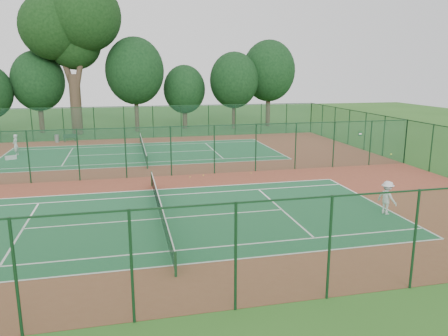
{
  "coord_description": "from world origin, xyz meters",
  "views": [
    {
      "loc": [
        -1.55,
        -29.86,
        7.27
      ],
      "look_at": [
        4.09,
        -5.34,
        1.6
      ],
      "focal_mm": 35.0,
      "sensor_mm": 36.0,
      "label": 1
    }
  ],
  "objects": [
    {
      "name": "bench",
      "position": [
        -7.08,
        17.24,
        0.42
      ],
      "size": [
        1.33,
        0.64,
        0.79
      ],
      "rotation": [
        0.0,
        0.0,
        0.22
      ],
      "color": "#11311C",
      "rests_on": "red_pad"
    },
    {
      "name": "fence_north",
      "position": [
        0.0,
        18.0,
        1.76
      ],
      "size": [
        40.0,
        0.09,
        3.5
      ],
      "color": "#17452E",
      "rests_on": "ground"
    },
    {
      "name": "fence_south",
      "position": [
        0.0,
        -18.0,
        1.76
      ],
      "size": [
        40.0,
        0.09,
        3.5
      ],
      "color": "#164424",
      "rests_on": "ground"
    },
    {
      "name": "big_tree",
      "position": [
        -6.66,
        22.92,
        11.96
      ],
      "size": [
        11.0,
        8.05,
        16.89
      ],
      "color": "#3D2E21",
      "rests_on": "ground"
    },
    {
      "name": "tennis_net_near",
      "position": [
        0.0,
        -9.0,
        0.54
      ],
      "size": [
        0.1,
        12.9,
        0.97
      ],
      "color": "#14391B",
      "rests_on": "ground"
    },
    {
      "name": "player_near",
      "position": [
        11.38,
        -10.86,
        0.89
      ],
      "size": [
        0.97,
        1.27,
        1.74
      ],
      "primitive_type": "imported",
      "rotation": [
        0.0,
        0.0,
        1.9
      ],
      "color": "silver",
      "rests_on": "court_near"
    },
    {
      "name": "fence_divider",
      "position": [
        0.0,
        0.0,
        1.76
      ],
      "size": [
        40.0,
        0.09,
        3.5
      ],
      "color": "#18482D",
      "rests_on": "ground"
    },
    {
      "name": "stray_ball_a",
      "position": [
        3.71,
        -0.53,
        0.05
      ],
      "size": [
        0.07,
        0.07,
        0.07
      ],
      "primitive_type": "sphere",
      "color": "yellow",
      "rests_on": "red_pad"
    },
    {
      "name": "player_far",
      "position": [
        -10.78,
        10.43,
        0.93
      ],
      "size": [
        0.53,
        0.72,
        1.83
      ],
      "primitive_type": "imported",
      "rotation": [
        0.0,
        0.0,
        -1.72
      ],
      "color": "silver",
      "rests_on": "court_far"
    },
    {
      "name": "stray_ball_b",
      "position": [
        7.17,
        -0.64,
        0.04
      ],
      "size": [
        0.07,
        0.07,
        0.07
      ],
      "primitive_type": "sphere",
      "color": "gold",
      "rests_on": "red_pad"
    },
    {
      "name": "evergreen_row",
      "position": [
        0.5,
        24.25,
        0.0
      ],
      "size": [
        39.0,
        5.0,
        12.0
      ],
      "primitive_type": null,
      "color": "black",
      "rests_on": "ground"
    },
    {
      "name": "tennis_net_far",
      "position": [
        0.0,
        9.0,
        0.54
      ],
      "size": [
        0.1,
        12.9,
        0.97
      ],
      "color": "#163E20",
      "rests_on": "ground"
    },
    {
      "name": "stray_ball_c",
      "position": [
        2.73,
        -0.79,
        0.04
      ],
      "size": [
        0.06,
        0.06,
        0.06
      ],
      "primitive_type": "sphere",
      "color": "#D6F138",
      "rests_on": "red_pad"
    },
    {
      "name": "trash_bin",
      "position": [
        -8.32,
        17.05,
        0.41
      ],
      "size": [
        0.53,
        0.53,
        0.79
      ],
      "primitive_type": "cylinder",
      "rotation": [
        0.0,
        0.0,
        -0.23
      ],
      "color": "gray",
      "rests_on": "red_pad"
    },
    {
      "name": "fence_east",
      "position": [
        20.0,
        0.0,
        1.76
      ],
      "size": [
        0.09,
        36.0,
        3.5
      ],
      "rotation": [
        0.0,
        0.0,
        1.57
      ],
      "color": "#1C5530",
      "rests_on": "ground"
    },
    {
      "name": "red_pad",
      "position": [
        0.0,
        0.0,
        0.01
      ],
      "size": [
        40.0,
        36.0,
        0.01
      ],
      "primitive_type": "cube",
      "color": "brown",
      "rests_on": "ground"
    },
    {
      "name": "kit_bag",
      "position": [
        -10.83,
        8.58,
        0.17
      ],
      "size": [
        0.91,
        0.64,
        0.32
      ],
      "primitive_type": "cube",
      "rotation": [
        0.0,
        0.0,
        0.42
      ],
      "color": "silver",
      "rests_on": "red_pad"
    },
    {
      "name": "court_near",
      "position": [
        0.0,
        -9.0,
        0.01
      ],
      "size": [
        23.77,
        10.97,
        0.01
      ],
      "primitive_type": "cube",
      "color": "#1C5A33",
      "rests_on": "red_pad"
    },
    {
      "name": "court_far",
      "position": [
        0.0,
        9.0,
        0.01
      ],
      "size": [
        23.77,
        10.97,
        0.01
      ],
      "primitive_type": "cube",
      "color": "#1F6338",
      "rests_on": "red_pad"
    },
    {
      "name": "ground",
      "position": [
        0.0,
        0.0,
        0.0
      ],
      "size": [
        120.0,
        120.0,
        0.0
      ],
      "primitive_type": "plane",
      "color": "#295B1C",
      "rests_on": "ground"
    }
  ]
}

